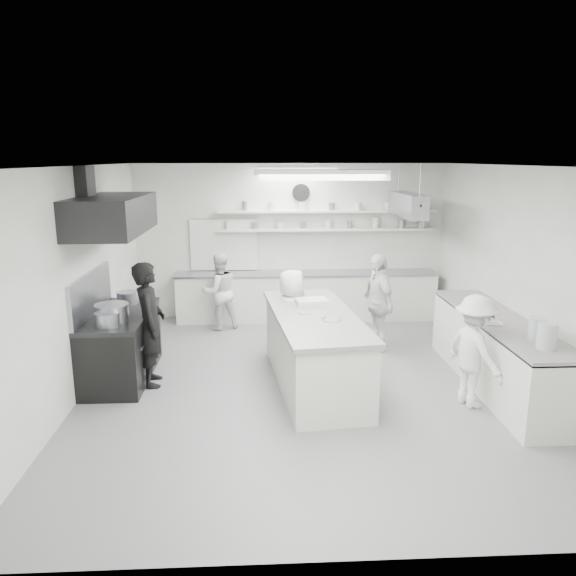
{
  "coord_description": "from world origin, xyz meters",
  "views": [
    {
      "loc": [
        -0.6,
        -7.2,
        3.1
      ],
      "look_at": [
        -0.2,
        0.6,
        1.25
      ],
      "focal_mm": 34.35,
      "sensor_mm": 36.0,
      "label": 1
    }
  ],
  "objects_px": {
    "stove": "(122,347)",
    "right_counter": "(497,354)",
    "prep_island": "(314,351)",
    "cook_back": "(219,291)",
    "cook_stove": "(150,324)",
    "back_counter": "(306,296)"
  },
  "relations": [
    {
      "from": "stove",
      "to": "right_counter",
      "type": "bearing_deg",
      "value": -6.52
    },
    {
      "from": "prep_island",
      "to": "cook_back",
      "type": "distance_m",
      "value": 3.08
    },
    {
      "from": "right_counter",
      "to": "cook_back",
      "type": "bearing_deg",
      "value": 144.4
    },
    {
      "from": "stove",
      "to": "cook_back",
      "type": "bearing_deg",
      "value": 61.17
    },
    {
      "from": "stove",
      "to": "cook_stove",
      "type": "relative_size",
      "value": 1.03
    },
    {
      "from": "stove",
      "to": "back_counter",
      "type": "xyz_separation_m",
      "value": [
        2.9,
        2.8,
        0.01
      ]
    },
    {
      "from": "stove",
      "to": "back_counter",
      "type": "relative_size",
      "value": 0.36
    },
    {
      "from": "cook_back",
      "to": "back_counter",
      "type": "bearing_deg",
      "value": 174.15
    },
    {
      "from": "stove",
      "to": "prep_island",
      "type": "xyz_separation_m",
      "value": [
        2.74,
        -0.42,
        0.04
      ]
    },
    {
      "from": "back_counter",
      "to": "cook_stove",
      "type": "relative_size",
      "value": 2.87
    },
    {
      "from": "back_counter",
      "to": "cook_back",
      "type": "height_order",
      "value": "cook_back"
    },
    {
      "from": "cook_stove",
      "to": "stove",
      "type": "bearing_deg",
      "value": 52.04
    },
    {
      "from": "back_counter",
      "to": "prep_island",
      "type": "distance_m",
      "value": 3.22
    },
    {
      "from": "stove",
      "to": "cook_back",
      "type": "xyz_separation_m",
      "value": [
        1.25,
        2.27,
        0.26
      ]
    },
    {
      "from": "back_counter",
      "to": "right_counter",
      "type": "height_order",
      "value": "right_counter"
    },
    {
      "from": "cook_stove",
      "to": "right_counter",
      "type": "bearing_deg",
      "value": -103.22
    },
    {
      "from": "prep_island",
      "to": "cook_stove",
      "type": "height_order",
      "value": "cook_stove"
    },
    {
      "from": "right_counter",
      "to": "cook_back",
      "type": "distance_m",
      "value": 4.93
    },
    {
      "from": "back_counter",
      "to": "cook_back",
      "type": "distance_m",
      "value": 1.76
    },
    {
      "from": "back_counter",
      "to": "right_counter",
      "type": "distance_m",
      "value": 4.13
    },
    {
      "from": "back_counter",
      "to": "cook_stove",
      "type": "height_order",
      "value": "cook_stove"
    },
    {
      "from": "prep_island",
      "to": "cook_stove",
      "type": "distance_m",
      "value": 2.3
    }
  ]
}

